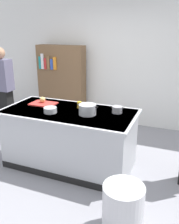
% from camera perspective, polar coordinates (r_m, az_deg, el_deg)
% --- Properties ---
extents(ground_plane, '(10.00, 10.00, 0.00)m').
position_cam_1_polar(ground_plane, '(3.93, -4.58, -12.24)').
color(ground_plane, gray).
extents(back_wall, '(6.40, 0.12, 3.00)m').
position_cam_1_polar(back_wall, '(5.33, 5.29, 13.32)').
color(back_wall, white).
rests_on(back_wall, ground_plane).
extents(counter_island, '(1.98, 0.98, 0.90)m').
position_cam_1_polar(counter_island, '(3.70, -4.78, -6.10)').
color(counter_island, '#B7BABF').
rests_on(counter_island, ground_plane).
extents(cutting_board, '(0.40, 0.28, 0.02)m').
position_cam_1_polar(cutting_board, '(3.90, -10.93, 1.94)').
color(cutting_board, red).
rests_on(cutting_board, counter_island).
extents(onion, '(0.09, 0.09, 0.09)m').
position_cam_1_polar(onion, '(3.92, -11.12, 2.91)').
color(onion, tan).
rests_on(onion, cutting_board).
extents(stock_pot, '(0.31, 0.24, 0.15)m').
position_cam_1_polar(stock_pot, '(3.36, -0.49, 0.60)').
color(stock_pot, '#B7BABF').
rests_on(stock_pot, counter_island).
extents(sauce_pan, '(0.21, 0.15, 0.10)m').
position_cam_1_polar(sauce_pan, '(3.45, 6.58, 0.57)').
color(sauce_pan, '#99999E').
rests_on(sauce_pan, counter_island).
extents(mixing_bowl, '(0.19, 0.19, 0.08)m').
position_cam_1_polar(mixing_bowl, '(3.49, -9.31, 0.47)').
color(mixing_bowl, '#B7BABF').
rests_on(mixing_bowl, counter_island).
extents(juice_cup, '(0.07, 0.07, 0.10)m').
position_cam_1_polar(juice_cup, '(3.64, -2.42, 1.71)').
color(juice_cup, yellow).
rests_on(juice_cup, counter_island).
extents(trash_bin, '(0.43, 0.43, 0.55)m').
position_cam_1_polar(trash_bin, '(2.71, 7.92, -21.84)').
color(trash_bin, silver).
rests_on(trash_bin, ground_plane).
extents(person_guest, '(0.38, 0.24, 1.72)m').
position_cam_1_polar(person_guest, '(5.00, -19.77, 5.02)').
color(person_guest, black).
rests_on(person_guest, ground_plane).
extents(bookshelf, '(1.10, 0.31, 1.70)m').
position_cam_1_polar(bookshelf, '(5.57, -6.63, 6.80)').
color(bookshelf, brown).
rests_on(bookshelf, ground_plane).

